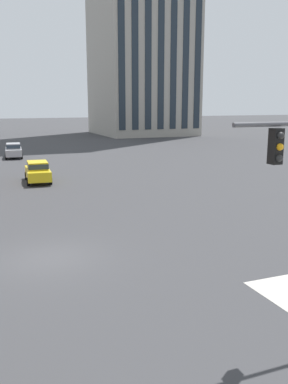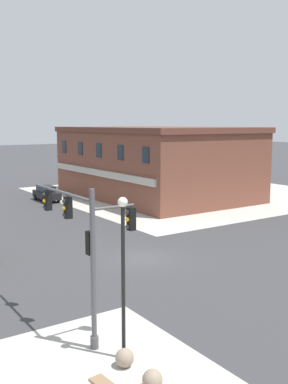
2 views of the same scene
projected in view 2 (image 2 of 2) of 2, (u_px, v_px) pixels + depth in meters
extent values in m
plane|color=#38383A|center=(142.00, 258.00, 29.01)|extent=(320.00, 320.00, 0.00)
cube|color=#B7B2A8|center=(186.00, 193.00, 56.48)|extent=(32.00, 32.00, 0.02)
cylinder|color=#4C4C51|center=(94.00, 342.00, 17.33)|extent=(0.32, 0.32, 0.50)
cylinder|color=#4C4C51|center=(93.00, 271.00, 16.90)|extent=(0.20, 0.20, 6.22)
cylinder|color=#4C4C51|center=(61.00, 192.00, 18.75)|extent=(5.49, 0.12, 0.12)
cylinder|color=#4C4C51|center=(113.00, 207.00, 17.05)|extent=(0.11, 1.80, 0.11)
cube|color=black|center=(68.00, 208.00, 18.31)|extent=(0.28, 0.28, 0.90)
sphere|color=#282828|center=(64.00, 201.00, 18.18)|extent=(0.18, 0.18, 0.18)
sphere|color=orange|center=(64.00, 208.00, 18.23)|extent=(0.18, 0.18, 0.18)
sphere|color=#282828|center=(65.00, 215.00, 18.27)|extent=(0.18, 0.18, 0.18)
cube|color=black|center=(48.00, 200.00, 20.04)|extent=(0.28, 0.28, 0.90)
sphere|color=#282828|center=(44.00, 194.00, 19.91)|extent=(0.18, 0.18, 0.18)
sphere|color=orange|center=(45.00, 201.00, 19.95)|extent=(0.18, 0.18, 0.18)
sphere|color=#282828|center=(45.00, 207.00, 20.00)|extent=(0.18, 0.18, 0.18)
cube|color=black|center=(90.00, 243.00, 16.91)|extent=(0.28, 0.28, 0.90)
sphere|color=#282828|center=(88.00, 235.00, 17.00)|extent=(0.18, 0.18, 0.18)
sphere|color=orange|center=(88.00, 242.00, 17.04)|extent=(0.18, 0.18, 0.18)
sphere|color=#282828|center=(88.00, 249.00, 17.08)|extent=(0.18, 0.18, 0.18)
cube|color=black|center=(131.00, 219.00, 17.57)|extent=(0.28, 0.28, 0.90)
sphere|color=#282828|center=(128.00, 212.00, 17.44)|extent=(0.18, 0.18, 0.18)
sphere|color=orange|center=(128.00, 219.00, 17.48)|extent=(0.18, 0.18, 0.18)
sphere|color=#282828|center=(128.00, 226.00, 17.53)|extent=(0.18, 0.18, 0.18)
sphere|color=gray|center=(125.00, 358.00, 16.01)|extent=(0.67, 0.67, 0.67)
sphere|color=gray|center=(152.00, 380.00, 14.64)|extent=(0.67, 0.67, 0.67)
cylinder|color=black|center=(123.00, 285.00, 16.21)|extent=(0.14, 0.14, 5.67)
sphere|color=white|center=(123.00, 202.00, 15.76)|extent=(0.36, 0.36, 0.36)
cube|color=black|center=(47.00, 195.00, 50.50)|extent=(4.43, 1.85, 0.76)
cube|color=black|center=(46.00, 189.00, 50.52)|extent=(2.14, 1.54, 0.60)
cube|color=#232D38|center=(46.00, 189.00, 50.52)|extent=(2.23, 1.57, 0.40)
cylinder|color=black|center=(59.00, 199.00, 49.87)|extent=(0.64, 0.23, 0.64)
cylinder|color=black|center=(44.00, 200.00, 48.97)|extent=(0.64, 0.23, 0.64)
cylinder|color=black|center=(49.00, 196.00, 52.13)|extent=(0.64, 0.23, 0.64)
cylinder|color=black|center=(35.00, 197.00, 51.23)|extent=(0.64, 0.23, 0.64)
cube|color=brown|center=(154.00, 164.00, 53.66)|extent=(22.76, 14.77, 7.59)
cube|color=brown|center=(154.00, 130.00, 53.05)|extent=(23.22, 15.06, 0.60)
cube|color=#B7B2A8|center=(98.00, 173.00, 49.58)|extent=(21.62, 0.24, 0.70)
cube|color=#1E2833|center=(64.00, 147.00, 56.71)|extent=(1.10, 0.08, 1.50)
cube|color=#1E2833|center=(80.00, 148.00, 52.98)|extent=(1.10, 0.08, 1.50)
cube|color=#1E2833|center=(99.00, 150.00, 49.26)|extent=(1.10, 0.08, 1.50)
cube|color=#1E2833|center=(120.00, 153.00, 45.53)|extent=(1.10, 0.08, 1.50)
cube|color=#1E2833|center=(146.00, 155.00, 41.80)|extent=(1.10, 0.08, 1.50)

